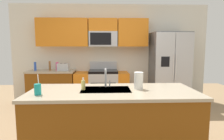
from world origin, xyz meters
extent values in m
plane|color=#997A56|center=(0.00, 0.00, 0.00)|extent=(9.00, 9.00, 0.00)
cube|color=silver|center=(0.00, 2.15, 1.30)|extent=(5.20, 0.10, 2.60)
cube|color=orange|center=(-1.50, 1.94, 1.85)|extent=(0.70, 0.32, 0.70)
cube|color=orange|center=(-0.86, 1.94, 1.85)|extent=(0.58, 0.32, 0.70)
cube|color=orange|center=(0.57, 1.94, 1.85)|extent=(0.76, 0.32, 0.70)
cube|color=#B7BABF|center=(-0.19, 1.94, 1.69)|extent=(0.72, 0.32, 0.38)
cube|color=black|center=(-0.25, 1.78, 1.69)|extent=(0.52, 0.01, 0.30)
cube|color=orange|center=(-0.19, 1.94, 2.04)|extent=(0.72, 0.32, 0.32)
cube|color=brown|center=(-1.49, 1.80, 0.43)|extent=(1.12, 0.60, 0.86)
cube|color=tan|center=(-1.49, 1.80, 0.88)|extent=(1.15, 0.63, 0.04)
cube|color=#B7BABF|center=(-0.19, 1.80, 0.42)|extent=(0.72, 0.60, 0.84)
cube|color=black|center=(-0.19, 1.50, 0.45)|extent=(0.60, 0.01, 0.36)
cube|color=black|center=(-0.19, 1.80, 0.87)|extent=(0.72, 0.60, 0.06)
cube|color=#B7BABF|center=(-0.19, 2.07, 1.00)|extent=(0.72, 0.06, 0.20)
cube|color=orange|center=(-0.73, 1.80, 0.42)|extent=(0.36, 0.60, 0.84)
cube|color=orange|center=(0.31, 1.80, 0.42)|extent=(0.28, 0.60, 0.84)
cube|color=#4C4F54|center=(1.49, 1.75, 0.93)|extent=(0.90, 0.70, 1.85)
cube|color=#B7BABF|center=(1.26, 1.38, 0.93)|extent=(0.44, 0.04, 1.81)
cube|color=#B7BABF|center=(1.71, 1.38, 0.93)|extent=(0.44, 0.04, 1.81)
cylinder|color=silver|center=(1.46, 1.35, 1.02)|extent=(0.02, 0.02, 0.60)
cylinder|color=silver|center=(1.52, 1.35, 1.02)|extent=(0.02, 0.02, 0.60)
cube|color=black|center=(1.26, 1.36, 1.15)|extent=(0.20, 0.00, 0.24)
cube|color=brown|center=(-0.04, -0.45, 0.43)|extent=(2.23, 0.93, 0.86)
cube|color=tan|center=(-0.04, -0.45, 0.88)|extent=(2.27, 0.97, 0.04)
cube|color=#B7BABF|center=(-0.14, -0.40, 0.89)|extent=(0.68, 0.44, 0.03)
cube|color=#B7BABF|center=(-1.19, 1.75, 0.99)|extent=(0.28, 0.16, 0.18)
cube|color=black|center=(-1.24, 1.75, 1.08)|extent=(0.03, 0.11, 0.01)
cube|color=black|center=(-1.14, 1.75, 1.08)|extent=(0.03, 0.11, 0.01)
cylinder|color=brown|center=(-1.53, 1.80, 1.02)|extent=(0.05, 0.05, 0.23)
cylinder|color=#EA4C93|center=(-1.35, 1.81, 1.00)|extent=(0.07, 0.07, 0.21)
cylinder|color=blue|center=(-1.89, 1.80, 1.01)|extent=(0.06, 0.06, 0.22)
cylinder|color=#B7BABF|center=(-0.14, -0.23, 1.04)|extent=(0.03, 0.03, 0.28)
cylinder|color=#B7BABF|center=(-0.14, -0.33, 1.17)|extent=(0.02, 0.20, 0.02)
cylinder|color=#B7BABF|center=(-0.08, -0.23, 0.95)|extent=(0.02, 0.02, 0.10)
cylinder|color=teal|center=(-0.98, -0.67, 0.97)|extent=(0.08, 0.08, 0.14)
cylinder|color=white|center=(-0.97, -0.67, 1.09)|extent=(0.01, 0.03, 0.14)
cylinder|color=#D8CC66|center=(-0.45, -0.41, 0.97)|extent=(0.06, 0.06, 0.13)
cylinder|color=white|center=(-0.45, -0.41, 1.05)|extent=(0.02, 0.02, 0.04)
cylinder|color=white|center=(0.32, -0.40, 1.02)|extent=(0.12, 0.12, 0.24)
camera|label=1|loc=(-0.16, -3.00, 1.49)|focal=30.47mm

